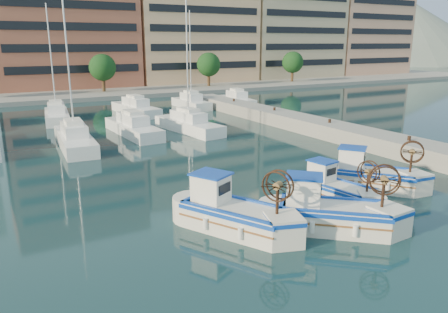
# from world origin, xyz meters

# --- Properties ---
(ground) EXTENTS (300.00, 300.00, 0.00)m
(ground) POSITION_xyz_m (0.00, 0.00, 0.00)
(ground) COLOR #183D40
(ground) RESTS_ON ground
(quay) EXTENTS (3.00, 60.00, 1.20)m
(quay) POSITION_xyz_m (13.00, 8.00, 0.60)
(quay) COLOR gray
(quay) RESTS_ON ground
(waterfront) EXTENTS (180.00, 40.00, 25.60)m
(waterfront) POSITION_xyz_m (9.23, 65.04, 11.10)
(waterfront) COLOR gray
(waterfront) RESTS_ON ground
(hill_east) EXTENTS (160.00, 160.00, 50.00)m
(hill_east) POSITION_xyz_m (140.00, 110.00, 0.00)
(hill_east) COLOR slate
(hill_east) RESTS_ON ground
(yacht_marina) EXTENTS (35.29, 22.62, 11.50)m
(yacht_marina) POSITION_xyz_m (-3.22, 27.73, 0.53)
(yacht_marina) COLOR white
(yacht_marina) RESTS_ON ground
(fishing_boat_a) EXTENTS (3.87, 5.03, 3.04)m
(fishing_boat_a) POSITION_xyz_m (-4.11, 1.36, 0.84)
(fishing_boat_a) COLOR silver
(fishing_boat_a) RESTS_ON ground
(fishing_boat_b) EXTENTS (4.79, 4.58, 3.04)m
(fishing_boat_b) POSITION_xyz_m (-0.49, -0.65, 0.84)
(fishing_boat_b) COLOR silver
(fishing_boat_b) RESTS_ON ground
(fishing_boat_c) EXTENTS (2.29, 4.16, 2.53)m
(fishing_boat_c) POSITION_xyz_m (2.18, 1.77, 0.70)
(fishing_boat_c) COLOR silver
(fishing_boat_c) RESTS_ON ground
(fishing_boat_d) EXTENTS (4.16, 4.59, 2.86)m
(fishing_boat_d) POSITION_xyz_m (5.37, 2.44, 0.79)
(fishing_boat_d) COLOR silver
(fishing_boat_d) RESTS_ON ground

